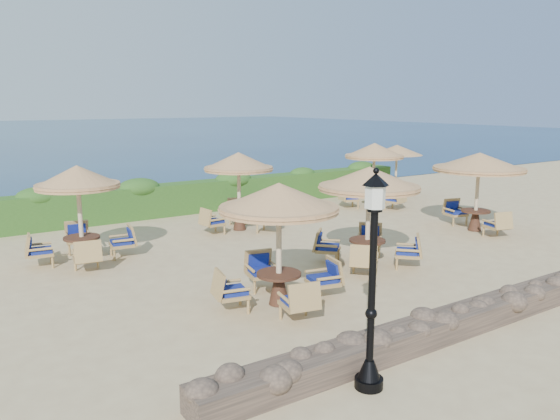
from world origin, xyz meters
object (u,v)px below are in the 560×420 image
(lamp_post, at_px, (372,291))
(cafe_set_1, at_px, (369,199))
(cafe_set_3, at_px, (79,203))
(cafe_set_4, at_px, (239,178))
(cafe_set_0, at_px, (279,225))
(cafe_set_5, at_px, (374,164))
(extra_parasol, at_px, (397,150))
(cafe_set_2, at_px, (479,171))

(lamp_post, xyz_separation_m, cafe_set_1, (4.32, 4.81, 0.24))
(cafe_set_3, relative_size, cafe_set_4, 1.04)
(cafe_set_0, distance_m, cafe_set_5, 11.85)
(extra_parasol, relative_size, cafe_set_5, 0.89)
(lamp_post, height_order, cafe_set_5, lamp_post)
(cafe_set_0, height_order, cafe_set_5, same)
(extra_parasol, relative_size, cafe_set_1, 0.90)
(cafe_set_0, distance_m, cafe_set_4, 7.14)
(lamp_post, relative_size, cafe_set_1, 1.23)
(lamp_post, xyz_separation_m, extra_parasol, (12.60, 12.00, 0.62))
(cafe_set_0, distance_m, cafe_set_3, 6.25)
(lamp_post, xyz_separation_m, cafe_set_2, (10.12, 5.78, 0.50))
(lamp_post, relative_size, cafe_set_0, 1.15)
(cafe_set_0, bearing_deg, cafe_set_4, 67.61)
(lamp_post, xyz_separation_m, cafe_set_0, (0.78, 3.69, 0.20))
(cafe_set_3, bearing_deg, cafe_set_0, -64.20)
(cafe_set_2, bearing_deg, extra_parasol, 68.21)
(cafe_set_4, bearing_deg, cafe_set_2, -34.27)
(cafe_set_1, height_order, cafe_set_2, same)
(extra_parasol, xyz_separation_m, cafe_set_5, (-2.41, -1.11, -0.36))
(extra_parasol, relative_size, cafe_set_3, 0.84)
(lamp_post, distance_m, cafe_set_1, 6.47)
(lamp_post, relative_size, cafe_set_5, 1.22)
(cafe_set_2, height_order, cafe_set_5, same)
(cafe_set_2, bearing_deg, lamp_post, -150.24)
(extra_parasol, height_order, cafe_set_0, cafe_set_0)
(lamp_post, distance_m, cafe_set_2, 11.66)
(cafe_set_3, height_order, cafe_set_5, same)
(cafe_set_1, bearing_deg, cafe_set_0, -162.56)
(cafe_set_1, relative_size, cafe_set_3, 0.94)
(lamp_post, height_order, cafe_set_2, lamp_post)
(cafe_set_2, height_order, cafe_set_4, same)
(cafe_set_2, bearing_deg, cafe_set_4, 145.73)
(lamp_post, height_order, extra_parasol, lamp_post)
(lamp_post, xyz_separation_m, cafe_set_4, (3.50, 10.29, 0.23))
(cafe_set_0, relative_size, cafe_set_3, 1.01)
(cafe_set_0, bearing_deg, cafe_set_1, 17.44)
(lamp_post, height_order, cafe_set_0, lamp_post)
(cafe_set_1, bearing_deg, extra_parasol, 41.00)
(lamp_post, height_order, cafe_set_4, lamp_post)
(cafe_set_1, height_order, cafe_set_3, same)
(cafe_set_0, height_order, cafe_set_1, same)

